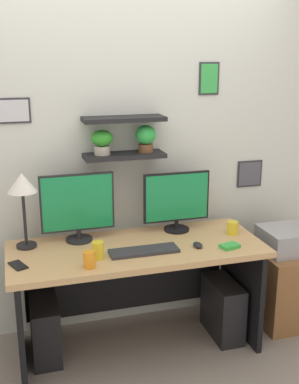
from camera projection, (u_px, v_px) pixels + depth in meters
name	position (u px, v px, depth m)	size (l,w,h in m)	color
ground_plane	(138.00, 346.00, 3.37)	(8.00, 8.00, 0.00)	gray
back_wall_assembly	(120.00, 144.00, 3.40)	(4.40, 0.24, 2.70)	silver
desk	(135.00, 272.00, 3.27)	(1.66, 0.68, 0.75)	tan
monitor_left	(78.00, 206.00, 3.20)	(0.49, 0.18, 0.46)	black
monitor_right	(177.00, 200.00, 3.40)	(0.48, 0.18, 0.42)	black
keyboard	(144.00, 251.00, 3.07)	(0.44, 0.14, 0.02)	#2D2D33
computer_mouse	(198.00, 245.00, 3.15)	(0.06, 0.09, 0.03)	black
desk_lamp	(22.00, 188.00, 3.04)	(0.18, 0.18, 0.49)	black
cell_phone	(18.00, 265.00, 2.87)	(0.07, 0.14, 0.01)	black
coffee_mug	(232.00, 228.00, 3.37)	(0.08, 0.08, 0.09)	yellow
pen_cup	(89.00, 260.00, 2.84)	(0.07, 0.07, 0.10)	orange
scissors_tray	(230.00, 246.00, 3.14)	(0.12, 0.08, 0.02)	green
water_cup	(98.00, 250.00, 2.96)	(0.07, 0.07, 0.11)	yellow
drawer_cabinet	(284.00, 285.00, 3.65)	(0.44, 0.50, 0.56)	brown
printer	(288.00, 240.00, 3.55)	(0.38, 0.34, 0.17)	#9E9EA3
computer_tower_left	(45.00, 329.00, 3.23)	(0.18, 0.40, 0.40)	black
computer_tower_right	(223.00, 308.00, 3.47)	(0.18, 0.40, 0.41)	black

